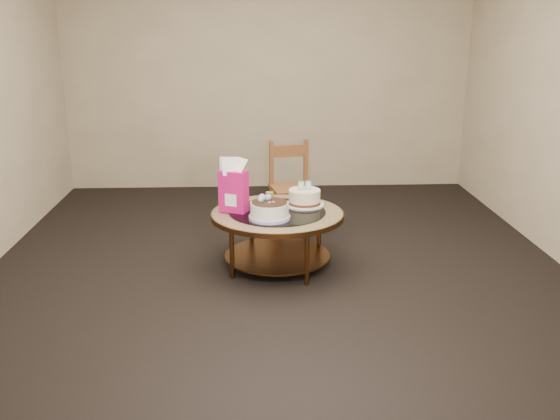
{
  "coord_description": "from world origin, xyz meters",
  "views": [
    {
      "loc": [
        -0.19,
        -4.54,
        1.86
      ],
      "look_at": [
        0.02,
        0.02,
        0.46
      ],
      "focal_mm": 40.0,
      "sensor_mm": 36.0,
      "label": 1
    }
  ],
  "objects_px": {
    "coffee_table": "(277,221)",
    "decorated_cake": "(269,211)",
    "dining_chair": "(292,187)",
    "gift_bag": "(234,185)",
    "cream_cake": "(304,198)"
  },
  "relations": [
    {
      "from": "coffee_table",
      "to": "decorated_cake",
      "type": "height_order",
      "value": "decorated_cake"
    },
    {
      "from": "coffee_table",
      "to": "gift_bag",
      "type": "relative_size",
      "value": 2.48
    },
    {
      "from": "coffee_table",
      "to": "gift_bag",
      "type": "height_order",
      "value": "gift_bag"
    },
    {
      "from": "cream_cake",
      "to": "dining_chair",
      "type": "bearing_deg",
      "value": 84.75
    },
    {
      "from": "gift_bag",
      "to": "cream_cake",
      "type": "bearing_deg",
      "value": 37.39
    },
    {
      "from": "decorated_cake",
      "to": "dining_chair",
      "type": "bearing_deg",
      "value": 77.57
    },
    {
      "from": "coffee_table",
      "to": "cream_cake",
      "type": "relative_size",
      "value": 3.28
    },
    {
      "from": "coffee_table",
      "to": "gift_bag",
      "type": "bearing_deg",
      "value": 176.82
    },
    {
      "from": "decorated_cake",
      "to": "gift_bag",
      "type": "xyz_separation_m",
      "value": [
        -0.26,
        0.2,
        0.15
      ]
    },
    {
      "from": "coffee_table",
      "to": "dining_chair",
      "type": "height_order",
      "value": "dining_chair"
    },
    {
      "from": "decorated_cake",
      "to": "cream_cake",
      "type": "relative_size",
      "value": 0.99
    },
    {
      "from": "decorated_cake",
      "to": "dining_chair",
      "type": "relative_size",
      "value": 0.37
    },
    {
      "from": "coffee_table",
      "to": "gift_bag",
      "type": "xyz_separation_m",
      "value": [
        -0.33,
        0.02,
        0.28
      ]
    },
    {
      "from": "coffee_table",
      "to": "decorated_cake",
      "type": "distance_m",
      "value": 0.24
    },
    {
      "from": "decorated_cake",
      "to": "gift_bag",
      "type": "bearing_deg",
      "value": 143.08
    }
  ]
}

